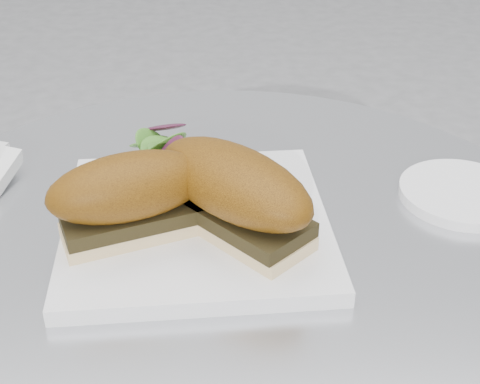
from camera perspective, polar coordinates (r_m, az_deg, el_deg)
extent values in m
cylinder|color=silver|center=(0.65, -1.49, -4.34)|extent=(0.70, 0.70, 0.02)
cube|color=white|center=(0.64, -3.73, -2.68)|extent=(0.26, 0.26, 0.02)
cube|color=beige|center=(0.62, -9.08, -3.09)|extent=(0.14, 0.09, 0.01)
cube|color=black|center=(0.61, -9.19, -2.04)|extent=(0.14, 0.09, 0.01)
ellipsoid|color=#693D0A|center=(0.59, -9.44, 0.45)|extent=(0.16, 0.11, 0.06)
cube|color=beige|center=(0.62, -0.52, -2.70)|extent=(0.15, 0.15, 0.01)
cube|color=black|center=(0.61, -0.53, -1.65)|extent=(0.15, 0.15, 0.01)
ellipsoid|color=#693D0A|center=(0.59, -0.54, 0.86)|extent=(0.18, 0.18, 0.06)
cylinder|color=white|center=(0.73, 18.43, -0.12)|extent=(0.13, 0.13, 0.01)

